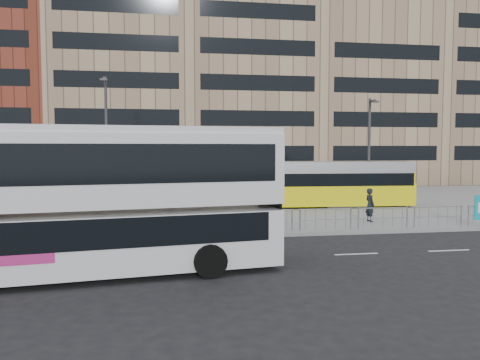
{
  "coord_description": "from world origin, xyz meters",
  "views": [
    {
      "loc": [
        -5.41,
        -21.32,
        4.22
      ],
      "look_at": [
        -1.09,
        6.0,
        2.29
      ],
      "focal_mm": 35.0,
      "sensor_mm": 36.0,
      "label": 1
    }
  ],
  "objects": [
    {
      "name": "lamp_post_west",
      "position": [
        -9.17,
        9.64,
        4.81
      ],
      "size": [
        0.45,
        1.04,
        8.56
      ],
      "color": "#2D2D30",
      "rests_on": "plaza"
    },
    {
      "name": "traffic_light_west",
      "position": [
        -5.29,
        0.5,
        2.12
      ],
      "size": [
        0.17,
        0.2,
        3.1
      ],
      "rotation": [
        0.0,
        0.0,
        -0.02
      ],
      "color": "#2D2D30",
      "rests_on": "plaza"
    },
    {
      "name": "road_markings",
      "position": [
        1.0,
        -4.0,
        0.01
      ],
      "size": [
        62.0,
        0.12,
        0.01
      ],
      "primitive_type": "cube",
      "color": "white",
      "rests_on": "ground"
    },
    {
      "name": "pedestrian",
      "position": [
        5.61,
        2.71,
        1.07
      ],
      "size": [
        0.53,
        0.73,
        1.84
      ],
      "primitive_type": "imported",
      "rotation": [
        0.0,
        0.0,
        1.71
      ],
      "color": "black",
      "rests_on": "plaza"
    },
    {
      "name": "building_row",
      "position": [
        1.55,
        34.27,
        12.91
      ],
      "size": [
        70.4,
        18.4,
        31.2
      ],
      "color": "maroon",
      "rests_on": "ground"
    },
    {
      "name": "lamp_post_east",
      "position": [
        8.57,
        9.43,
        4.24
      ],
      "size": [
        0.45,
        1.04,
        7.45
      ],
      "color": "#2D2D30",
      "rests_on": "plaza"
    },
    {
      "name": "double_decker_bus",
      "position": [
        -7.76,
        -5.57,
        2.65
      ],
      "size": [
        12.5,
        4.45,
        4.89
      ],
      "rotation": [
        0.0,
        0.0,
        0.13
      ],
      "color": "silver",
      "rests_on": "ground"
    },
    {
      "name": "kerb",
      "position": [
        0.0,
        0.05,
        0.07
      ],
      "size": [
        64.0,
        0.25,
        0.17
      ],
      "primitive_type": "cube",
      "color": "gray",
      "rests_on": "ground"
    },
    {
      "name": "ground",
      "position": [
        0.0,
        0.0,
        0.0
      ],
      "size": [
        120.0,
        120.0,
        0.0
      ],
      "primitive_type": "plane",
      "color": "black",
      "rests_on": "ground"
    },
    {
      "name": "pedestrian_barrier",
      "position": [
        2.0,
        0.5,
        0.98
      ],
      "size": [
        32.07,
        0.07,
        1.1
      ],
      "color": "gray",
      "rests_on": "plaza"
    },
    {
      "name": "tram",
      "position": [
        -1.85,
        9.74,
        1.71
      ],
      "size": [
        26.45,
        3.92,
        3.11
      ],
      "rotation": [
        0.0,
        0.0,
        -0.05
      ],
      "color": "yellow",
      "rests_on": "plaza"
    },
    {
      "name": "plaza",
      "position": [
        0.0,
        12.0,
        0.07
      ],
      "size": [
        64.0,
        24.0,
        0.15
      ],
      "primitive_type": "cube",
      "color": "gray",
      "rests_on": "ground"
    }
  ]
}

